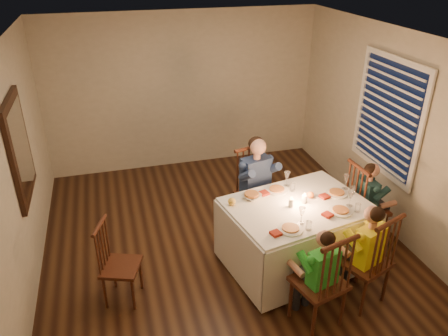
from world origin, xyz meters
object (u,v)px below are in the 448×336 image
object	(u,v)px
child_yellow	(358,298)
serving_bowl	(252,196)
chair_extra	(125,297)
child_teal	(361,240)
adult	(255,226)
dining_table	(296,222)
child_green	(314,320)
chair_end	(361,240)
chair_adult	(255,226)
chair_near_right	(358,298)
chair_near_left	(314,320)

from	to	relation	value
child_yellow	serving_bowl	xyz separation A→B (m)	(-0.91, 1.03, 0.86)
chair_extra	child_teal	distance (m)	3.07
adult	serving_bowl	xyz separation A→B (m)	(-0.27, -0.58, 0.86)
serving_bowl	dining_table	bearing A→B (deg)	-30.21
adult	child_green	size ratio (longest dim) A/B	1.18
chair_extra	child_green	distance (m)	2.05
chair_end	chair_extra	distance (m)	3.07
dining_table	chair_adult	size ratio (longest dim) A/B	1.57
chair_adult	child_teal	world-z (taller)	child_teal
chair_extra	chair_end	bearing A→B (deg)	-65.63
chair_adult	chair_near_right	size ratio (longest dim) A/B	1.00
adult	serving_bowl	size ratio (longest dim) A/B	6.19
adult	child_green	distance (m)	1.77
child_teal	serving_bowl	xyz separation A→B (m)	(-1.51, 0.11, 0.86)
child_green	child_teal	size ratio (longest dim) A/B	0.99
chair_extra	child_yellow	bearing A→B (deg)	-85.65
dining_table	serving_bowl	bearing A→B (deg)	138.63
adult	child_teal	size ratio (longest dim) A/B	1.17
chair_near_left	chair_end	world-z (taller)	same
chair_near_left	child_yellow	xyz separation A→B (m)	(0.60, 0.16, 0.00)
dining_table	child_green	distance (m)	1.10
chair_adult	chair_extra	size ratio (longest dim) A/B	1.17
adult	chair_extra	bearing A→B (deg)	-168.02
chair_near_left	chair_extra	bearing A→B (deg)	-39.68
chair_extra	child_teal	bearing A→B (deg)	-65.63
chair_adult	adult	bearing A→B (deg)	0.00
chair_adult	adult	size ratio (longest dim) A/B	0.86
child_yellow	chair_extra	bearing A→B (deg)	-36.68
chair_near_right	adult	bearing A→B (deg)	-89.26
chair_adult	child_teal	size ratio (longest dim) A/B	1.00
chair_near_right	child_teal	size ratio (longest dim) A/B	1.00
chair_end	child_green	world-z (taller)	chair_end
dining_table	child_teal	distance (m)	1.21
chair_near_left	chair_extra	xyz separation A→B (m)	(-1.86, 0.86, 0.00)
child_green	chair_extra	bearing A→B (deg)	-39.68
chair_near_right	child_teal	world-z (taller)	child_teal
chair_end	child_yellow	distance (m)	1.10
serving_bowl	chair_near_right	bearing A→B (deg)	-48.52
chair_near_right	child_yellow	xyz separation A→B (m)	(0.00, 0.00, 0.00)
chair_near_right	adult	world-z (taller)	adult
dining_table	child_teal	world-z (taller)	dining_table
chair_extra	child_yellow	xyz separation A→B (m)	(2.47, -0.70, 0.00)
child_green	child_yellow	xyz separation A→B (m)	(0.60, 0.16, 0.00)
dining_table	child_teal	size ratio (longest dim) A/B	1.57
chair_near_left	child_green	world-z (taller)	chair_near_left
chair_extra	adult	world-z (taller)	adult
chair_extra	serving_bowl	xyz separation A→B (m)	(1.56, 0.33, 0.86)
chair_near_left	chair_end	distance (m)	1.62
chair_adult	adult	world-z (taller)	adult
chair_extra	dining_table	bearing A→B (deg)	-68.23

